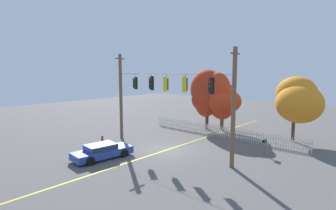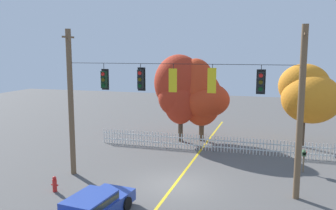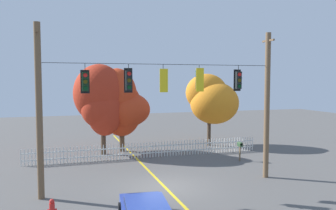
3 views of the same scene
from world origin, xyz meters
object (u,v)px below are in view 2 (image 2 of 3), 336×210
(autumn_oak_far_east, at_px, (309,94))
(roadside_mailbox, at_px, (304,154))
(autumn_maple_mid, at_px, (200,95))
(traffic_signal_eastbound_side, at_px, (173,80))
(parked_car, at_px, (91,208))
(autumn_maple_near_fence, at_px, (179,90))
(fire_hydrant, at_px, (55,184))
(traffic_signal_northbound_primary, at_px, (261,82))
(traffic_signal_northbound_secondary, at_px, (141,79))
(traffic_signal_southbound_primary, at_px, (104,79))
(traffic_signal_westbound_side, at_px, (212,80))

(autumn_oak_far_east, relative_size, roadside_mailbox, 4.64)
(autumn_oak_far_east, height_order, roadside_mailbox, autumn_oak_far_east)
(autumn_maple_mid, xyz_separation_m, roadside_mailbox, (7.37, -5.56, -2.58))
(traffic_signal_eastbound_side, height_order, parked_car, traffic_signal_eastbound_side)
(parked_car, relative_size, roadside_mailbox, 3.56)
(autumn_maple_near_fence, xyz_separation_m, fire_hydrant, (-3.34, -11.82, -3.73))
(traffic_signal_northbound_primary, bearing_deg, fire_hydrant, -164.88)
(traffic_signal_northbound_secondary, relative_size, autumn_oak_far_east, 0.23)
(traffic_signal_northbound_primary, xyz_separation_m, roadside_mailbox, (2.47, 4.12, -4.55))
(traffic_signal_southbound_primary, bearing_deg, parked_car, -70.36)
(roadside_mailbox, bearing_deg, autumn_maple_mid, 142.94)
(traffic_signal_northbound_primary, height_order, parked_car, traffic_signal_northbound_primary)
(traffic_signal_northbound_primary, height_order, autumn_maple_near_fence, autumn_maple_near_fence)
(traffic_signal_northbound_secondary, height_order, roadside_mailbox, traffic_signal_northbound_secondary)
(traffic_signal_northbound_secondary, relative_size, parked_car, 0.31)
(traffic_signal_southbound_primary, height_order, traffic_signal_northbound_secondary, same)
(traffic_signal_eastbound_side, xyz_separation_m, autumn_maple_mid, (-0.54, 9.70, -1.96))
(traffic_signal_northbound_secondary, xyz_separation_m, autumn_maple_mid, (1.26, 9.68, -1.97))
(traffic_signal_southbound_primary, distance_m, roadside_mailbox, 12.36)
(autumn_maple_mid, bearing_deg, autumn_maple_near_fence, -162.20)
(traffic_signal_westbound_side, distance_m, traffic_signal_northbound_primary, 2.35)
(traffic_signal_southbound_primary, distance_m, fire_hydrant, 6.03)
(traffic_signal_northbound_primary, height_order, autumn_oak_far_east, traffic_signal_northbound_primary)
(traffic_signal_westbound_side, height_order, autumn_maple_mid, autumn_maple_mid)
(traffic_signal_eastbound_side, bearing_deg, fire_hydrant, -154.38)
(parked_car, bearing_deg, autumn_oak_far_east, 57.91)
(traffic_signal_northbound_secondary, bearing_deg, traffic_signal_northbound_primary, -0.00)
(autumn_oak_far_east, relative_size, parked_car, 1.31)
(traffic_signal_southbound_primary, height_order, autumn_oak_far_east, traffic_signal_southbound_primary)
(traffic_signal_southbound_primary, height_order, traffic_signal_eastbound_side, same)
(traffic_signal_southbound_primary, bearing_deg, traffic_signal_northbound_secondary, 0.02)
(autumn_maple_mid, height_order, parked_car, autumn_maple_mid)
(traffic_signal_northbound_primary, relative_size, parked_car, 0.30)
(traffic_signal_southbound_primary, xyz_separation_m, parked_car, (1.79, -5.01, -4.96))
(autumn_maple_mid, xyz_separation_m, autumn_oak_far_east, (7.95, 0.55, 0.35))
(autumn_maple_mid, relative_size, fire_hydrant, 8.06)
(fire_hydrant, bearing_deg, traffic_signal_southbound_primary, 59.17)
(traffic_signal_eastbound_side, distance_m, autumn_oak_far_east, 12.74)
(autumn_maple_mid, height_order, autumn_oak_far_east, autumn_maple_mid)
(autumn_oak_far_east, distance_m, fire_hydrant, 18.62)
(traffic_signal_westbound_side, distance_m, autumn_oak_far_east, 11.70)
(traffic_signal_westbound_side, xyz_separation_m, autumn_maple_mid, (-2.55, 9.70, -2.00))
(autumn_oak_far_east, bearing_deg, autumn_maple_near_fence, -173.63)
(traffic_signal_eastbound_side, bearing_deg, autumn_maple_mid, 93.21)
(traffic_signal_northbound_secondary, xyz_separation_m, fire_hydrant, (-3.72, -2.67, -5.23))
(traffic_signal_southbound_primary, bearing_deg, roadside_mailbox, 20.95)
(fire_hydrant, distance_m, roadside_mailbox, 14.10)
(traffic_signal_northbound_secondary, height_order, autumn_maple_near_fence, autumn_maple_near_fence)
(traffic_signal_eastbound_side, height_order, autumn_maple_near_fence, autumn_maple_near_fence)
(traffic_signal_southbound_primary, bearing_deg, traffic_signal_eastbound_side, -0.28)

